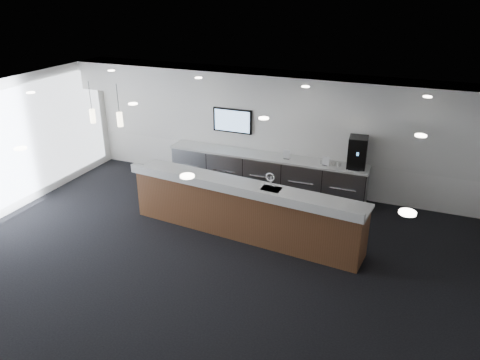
% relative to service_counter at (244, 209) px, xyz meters
% --- Properties ---
extents(ground, '(10.00, 10.00, 0.00)m').
position_rel_service_counter_xyz_m(ground, '(-0.33, -1.37, -0.58)').
color(ground, black).
rests_on(ground, ground).
extents(ceiling, '(10.00, 8.00, 0.02)m').
position_rel_service_counter_xyz_m(ceiling, '(-0.33, -1.37, 2.42)').
color(ceiling, black).
rests_on(ceiling, back_wall).
extents(back_wall, '(10.00, 0.02, 3.00)m').
position_rel_service_counter_xyz_m(back_wall, '(-0.33, 2.63, 0.92)').
color(back_wall, white).
rests_on(back_wall, ground).
extents(soffit_bulkhead, '(10.00, 0.90, 0.70)m').
position_rel_service_counter_xyz_m(soffit_bulkhead, '(-0.33, 2.18, 2.07)').
color(soffit_bulkhead, white).
rests_on(soffit_bulkhead, back_wall).
extents(alcove_panel, '(9.80, 0.06, 1.40)m').
position_rel_service_counter_xyz_m(alcove_panel, '(-0.33, 2.60, 1.02)').
color(alcove_panel, white).
rests_on(alcove_panel, back_wall).
extents(back_credenza, '(5.06, 0.66, 0.95)m').
position_rel_service_counter_xyz_m(back_credenza, '(-0.33, 2.27, -0.10)').
color(back_credenza, gray).
rests_on(back_credenza, ground).
extents(wall_tv, '(1.05, 0.08, 0.62)m').
position_rel_service_counter_xyz_m(wall_tv, '(-1.33, 2.54, 1.07)').
color(wall_tv, black).
rests_on(wall_tv, back_wall).
extents(pendant_left, '(0.12, 0.12, 0.30)m').
position_rel_service_counter_xyz_m(pendant_left, '(-2.73, -0.57, 1.67)').
color(pendant_left, '#F2E3BD').
rests_on(pendant_left, ceiling).
extents(pendant_right, '(0.12, 0.12, 0.30)m').
position_rel_service_counter_xyz_m(pendant_right, '(-3.43, -0.57, 1.67)').
color(pendant_right, '#F2E3BD').
rests_on(pendant_right, ceiling).
extents(ceiling_can_lights, '(7.00, 5.00, 0.02)m').
position_rel_service_counter_xyz_m(ceiling_can_lights, '(-0.33, -1.37, 2.39)').
color(ceiling_can_lights, white).
rests_on(ceiling_can_lights, ceiling).
extents(service_counter, '(5.14, 1.34, 1.49)m').
position_rel_service_counter_xyz_m(service_counter, '(0.00, 0.00, 0.00)').
color(service_counter, brown).
rests_on(service_counter, ground).
extents(coffee_machine, '(0.45, 0.56, 0.73)m').
position_rel_service_counter_xyz_m(coffee_machine, '(1.87, 2.32, 0.74)').
color(coffee_machine, black).
rests_on(coffee_machine, back_credenza).
extents(info_sign_left, '(0.17, 0.02, 0.23)m').
position_rel_service_counter_xyz_m(info_sign_left, '(0.23, 2.21, 0.49)').
color(info_sign_left, white).
rests_on(info_sign_left, back_credenza).
extents(info_sign_right, '(0.17, 0.05, 0.22)m').
position_rel_service_counter_xyz_m(info_sign_right, '(1.20, 2.14, 0.48)').
color(info_sign_right, white).
rests_on(info_sign_right, back_credenza).
extents(cup_0, '(0.10, 0.10, 0.09)m').
position_rel_service_counter_xyz_m(cup_0, '(1.50, 2.21, 0.42)').
color(cup_0, white).
rests_on(cup_0, back_credenza).
extents(cup_1, '(0.14, 0.14, 0.09)m').
position_rel_service_counter_xyz_m(cup_1, '(1.36, 2.21, 0.42)').
color(cup_1, white).
rests_on(cup_1, back_credenza).
extents(cup_2, '(0.12, 0.12, 0.09)m').
position_rel_service_counter_xyz_m(cup_2, '(1.22, 2.21, 0.42)').
color(cup_2, white).
rests_on(cup_2, back_credenza).
extents(cup_3, '(0.13, 0.13, 0.09)m').
position_rel_service_counter_xyz_m(cup_3, '(1.08, 2.21, 0.42)').
color(cup_3, white).
rests_on(cup_3, back_credenza).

